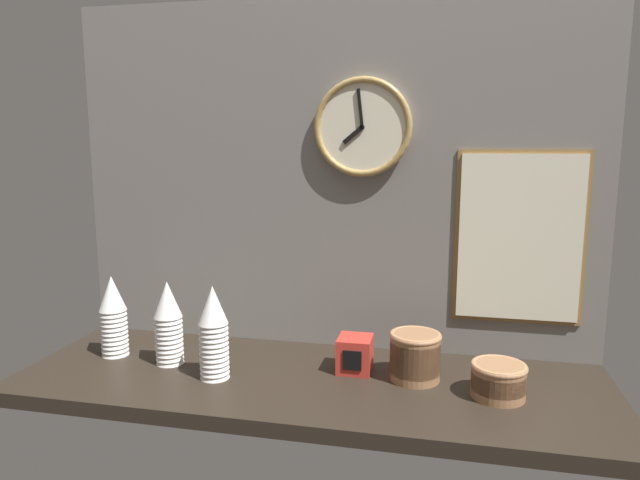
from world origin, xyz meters
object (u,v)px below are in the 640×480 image
at_px(cup_stack_left, 168,323).
at_px(cup_stack_center_left, 214,332).
at_px(bowl_stack_right, 415,355).
at_px(menu_board, 520,238).
at_px(napkin_dispenser, 355,354).
at_px(cup_stack_far_left, 113,316).
at_px(bowl_stack_far_right, 498,379).
at_px(wall_clock, 363,127).

bearing_deg(cup_stack_left, cup_stack_center_left, -21.35).
bearing_deg(bowl_stack_right, menu_board, 37.21).
relative_size(cup_stack_center_left, napkin_dispenser, 2.54).
xyz_separation_m(cup_stack_far_left, napkin_dispenser, (0.72, 0.03, -0.07)).
bearing_deg(bowl_stack_right, napkin_dispenser, 172.06).
relative_size(cup_stack_far_left, bowl_stack_right, 1.74).
bearing_deg(cup_stack_far_left, cup_stack_left, -8.80).
xyz_separation_m(cup_stack_center_left, bowl_stack_right, (0.53, 0.10, -0.06)).
xyz_separation_m(bowl_stack_far_right, wall_clock, (-0.39, 0.26, 0.63)).
xyz_separation_m(bowl_stack_right, bowl_stack_far_right, (0.21, -0.06, -0.02)).
bearing_deg(cup_stack_left, menu_board, 14.30).
distance_m(cup_stack_left, menu_board, 1.03).
bearing_deg(bowl_stack_right, cup_stack_center_left, -168.81).
relative_size(cup_stack_center_left, wall_clock, 0.89).
relative_size(cup_stack_center_left, menu_board, 0.52).
bearing_deg(wall_clock, menu_board, 1.13).
distance_m(cup_stack_center_left, bowl_stack_far_right, 0.74).
distance_m(cup_stack_center_left, napkin_dispenser, 0.39).
xyz_separation_m(cup_stack_left, napkin_dispenser, (0.53, 0.06, -0.07)).
distance_m(wall_clock, napkin_dispenser, 0.65).
distance_m(cup_stack_left, cup_stack_center_left, 0.18).
xyz_separation_m(cup_stack_left, menu_board, (0.97, 0.25, 0.24)).
relative_size(cup_stack_far_left, wall_clock, 0.84).
xyz_separation_m(wall_clock, menu_board, (0.45, 0.01, -0.31)).
height_order(cup_stack_left, menu_board, menu_board).
xyz_separation_m(cup_stack_far_left, bowl_stack_right, (0.89, 0.01, -0.05)).
bearing_deg(bowl_stack_far_right, wall_clock, 145.76).
distance_m(menu_board, napkin_dispenser, 0.57).
bearing_deg(bowl_stack_far_right, menu_board, 76.71).
height_order(cup_stack_far_left, bowl_stack_right, cup_stack_far_left).
distance_m(bowl_stack_far_right, wall_clock, 0.78).
bearing_deg(cup_stack_center_left, wall_clock, 40.86).
bearing_deg(cup_stack_center_left, napkin_dispenser, 19.37).
height_order(cup_stack_far_left, napkin_dispenser, cup_stack_far_left).
bearing_deg(menu_board, napkin_dispenser, -157.18).
relative_size(cup_stack_far_left, menu_board, 0.49).
height_order(bowl_stack_right, wall_clock, wall_clock).
bearing_deg(cup_stack_far_left, bowl_stack_right, 0.61).
bearing_deg(cup_stack_far_left, wall_clock, 16.39).
height_order(cup_stack_far_left, bowl_stack_far_right, cup_stack_far_left).
relative_size(wall_clock, menu_board, 0.58).
bearing_deg(bowl_stack_far_right, cup_stack_center_left, -176.89).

